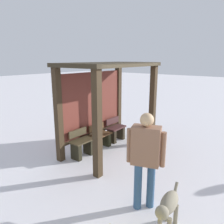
% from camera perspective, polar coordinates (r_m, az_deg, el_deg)
% --- Properties ---
extents(ground_plane, '(60.00, 60.00, 0.00)m').
position_cam_1_polar(ground_plane, '(6.49, -0.50, -10.08)').
color(ground_plane, white).
extents(bus_shelter, '(2.82, 1.58, 2.53)m').
position_cam_1_polar(bus_shelter, '(6.13, -2.16, 5.87)').
color(bus_shelter, '#3A2B1B').
rests_on(bus_shelter, ground).
extents(bench_left_inside, '(0.67, 0.37, 0.76)m').
position_cam_1_polar(bench_left_inside, '(6.08, -7.86, -8.73)').
color(bench_left_inside, '#403622').
rests_on(bench_left_inside, ground).
extents(bench_center_inside, '(0.67, 0.39, 0.72)m').
position_cam_1_polar(bench_center_inside, '(6.61, -3.08, -6.96)').
color(bench_center_inside, brown).
rests_on(bench_center_inside, ground).
extents(bench_right_inside, '(0.67, 0.35, 0.75)m').
position_cam_1_polar(bench_right_inside, '(7.16, 0.98, -5.05)').
color(bench_right_inside, '#442626').
rests_on(bench_right_inside, ground).
extents(person_walking, '(0.40, 0.66, 1.77)m').
position_cam_1_polar(person_walking, '(3.84, 8.77, -10.66)').
color(person_walking, '#8D624A').
rests_on(person_walking, ground).
extents(dog, '(0.87, 0.30, 0.63)m').
position_cam_1_polar(dog, '(3.71, 14.45, -22.71)').
color(dog, gray).
rests_on(dog, ground).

